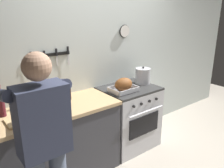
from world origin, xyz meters
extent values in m
cube|color=silver|center=(0.00, 1.35, 1.30)|extent=(6.00, 0.10, 2.60)
cube|color=black|center=(-0.77, 1.29, 1.43)|extent=(0.49, 0.02, 0.04)
cube|color=silver|center=(-0.99, 1.28, 1.32)|extent=(0.01, 0.00, 0.19)
cube|color=black|center=(-0.99, 1.28, 1.45)|extent=(0.02, 0.02, 0.08)
cube|color=silver|center=(-0.84, 1.28, 1.33)|extent=(0.02, 0.00, 0.17)
cube|color=black|center=(-0.84, 1.28, 1.45)|extent=(0.02, 0.02, 0.08)
cube|color=silver|center=(-0.69, 1.28, 1.35)|extent=(0.02, 0.00, 0.12)
cube|color=black|center=(-0.69, 1.28, 1.45)|extent=(0.02, 0.02, 0.09)
cube|color=silver|center=(-0.54, 1.28, 1.35)|extent=(0.02, 0.00, 0.13)
cube|color=black|center=(-0.54, 1.28, 1.46)|extent=(0.02, 0.02, 0.10)
cylinder|color=white|center=(0.37, 1.28, 1.64)|extent=(0.16, 0.02, 0.16)
torus|color=black|center=(0.37, 1.28, 1.64)|extent=(0.18, 0.02, 0.18)
cube|color=#38383D|center=(-1.20, 0.99, 0.43)|extent=(2.00, 0.62, 0.86)
cube|color=tan|center=(-1.20, 0.99, 0.88)|extent=(2.03, 0.65, 0.04)
cube|color=#BCBCC1|center=(0.22, 0.99, 0.43)|extent=(0.76, 0.62, 0.87)
cube|color=black|center=(0.22, 0.67, 0.45)|extent=(0.53, 0.01, 0.28)
cube|color=#2D2D2D|center=(0.22, 0.99, 0.89)|extent=(0.76, 0.62, 0.03)
cylinder|color=black|center=(0.01, 0.67, 0.78)|extent=(0.04, 0.02, 0.04)
cylinder|color=black|center=(0.14, 0.67, 0.78)|extent=(0.04, 0.02, 0.04)
cylinder|color=black|center=(0.30, 0.67, 0.78)|extent=(0.04, 0.02, 0.04)
cylinder|color=black|center=(0.43, 0.67, 0.78)|extent=(0.04, 0.02, 0.04)
cylinder|color=silver|center=(0.22, 0.65, 0.66)|extent=(0.61, 0.02, 0.02)
cube|color=#2D3347|center=(-1.28, 0.30, 1.14)|extent=(0.38, 0.22, 0.56)
sphere|color=#9E755B|center=(-1.28, 0.30, 1.55)|extent=(0.21, 0.21, 0.21)
cylinder|color=#2D3347|center=(-1.49, 0.54, 1.32)|extent=(0.09, 0.55, 0.22)
cylinder|color=#2D3347|center=(-1.07, 0.54, 1.32)|extent=(0.09, 0.55, 0.22)
cube|color=#B7B7BC|center=(0.05, 0.92, 0.91)|extent=(0.34, 0.25, 0.01)
cube|color=#B7B7BC|center=(0.05, 0.79, 0.94)|extent=(0.34, 0.01, 0.05)
cube|color=#B7B7BC|center=(0.05, 1.04, 0.94)|extent=(0.34, 0.01, 0.05)
cube|color=#B7B7BC|center=(-0.12, 0.92, 0.94)|extent=(0.01, 0.25, 0.05)
cube|color=#B7B7BC|center=(0.22, 0.92, 0.94)|extent=(0.01, 0.25, 0.05)
ellipsoid|color=brown|center=(0.05, 0.92, 1.00)|extent=(0.26, 0.19, 0.18)
cylinder|color=#B7B7BC|center=(0.51, 1.02, 1.01)|extent=(0.22, 0.22, 0.21)
cylinder|color=#B2B2B7|center=(0.51, 1.02, 1.12)|extent=(0.22, 0.22, 0.01)
sphere|color=black|center=(0.51, 1.02, 1.14)|extent=(0.03, 0.03, 0.03)
cube|color=tan|center=(-1.24, 0.88, 0.91)|extent=(0.36, 0.24, 0.02)
cylinder|color=red|center=(-1.03, 1.03, 0.97)|extent=(0.05, 0.05, 0.14)
cylinder|color=red|center=(-1.03, 1.03, 1.06)|extent=(0.02, 0.02, 0.03)
cylinder|color=#197219|center=(-1.03, 1.03, 1.08)|extent=(0.02, 0.02, 0.01)
cylinder|color=#47141E|center=(-1.40, 1.11, 1.03)|extent=(0.07, 0.07, 0.26)
cylinder|color=#997F4C|center=(-1.11, 1.17, 1.00)|extent=(0.07, 0.07, 0.21)
cylinder|color=#997F4C|center=(-1.11, 1.17, 1.13)|extent=(0.03, 0.03, 0.05)
cylinder|color=black|center=(-1.11, 1.17, 1.16)|extent=(0.03, 0.03, 0.01)
cylinder|color=black|center=(-0.65, 1.10, 0.97)|extent=(0.05, 0.05, 0.14)
cylinder|color=black|center=(-0.65, 1.10, 1.06)|extent=(0.02, 0.02, 0.03)
cylinder|color=#B21919|center=(-0.65, 1.10, 1.08)|extent=(0.03, 0.03, 0.01)
camera|label=1|loc=(-1.82, -1.24, 1.93)|focal=36.80mm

